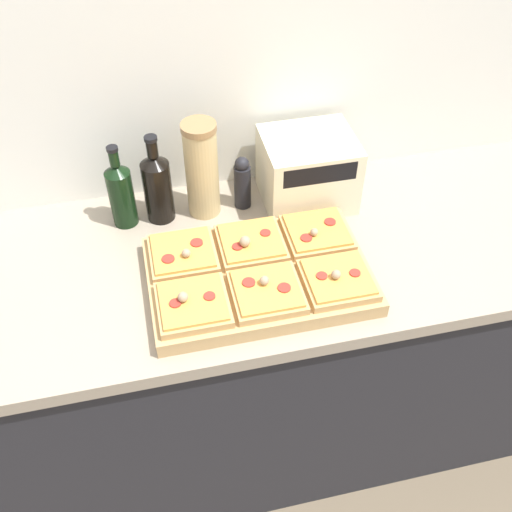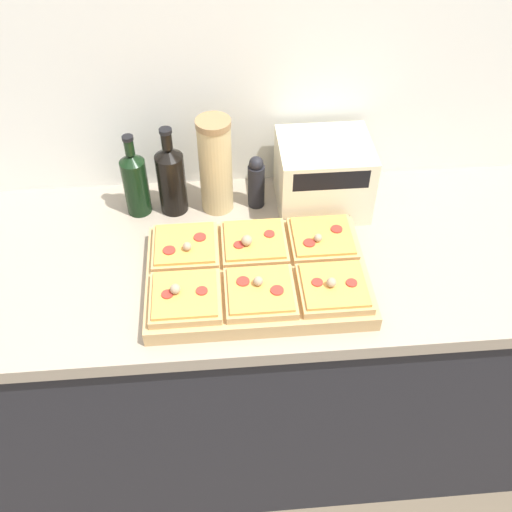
{
  "view_description": "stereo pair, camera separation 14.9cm",
  "coord_description": "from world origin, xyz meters",
  "views": [
    {
      "loc": [
        -0.2,
        -0.79,
        2.01
      ],
      "look_at": [
        0.03,
        0.24,
        0.96
      ],
      "focal_mm": 42.0,
      "sensor_mm": 36.0,
      "label": 1
    },
    {
      "loc": [
        -0.06,
        -0.82,
        2.01
      ],
      "look_at": [
        0.03,
        0.24,
        0.96
      ],
      "focal_mm": 42.0,
      "sensor_mm": 36.0,
      "label": 2
    }
  ],
  "objects": [
    {
      "name": "pepper_mill",
      "position": [
        0.06,
        0.52,
        0.98
      ],
      "size": [
        0.05,
        0.05,
        0.16
      ],
      "color": "black",
      "rests_on": "kitchen_counter"
    },
    {
      "name": "wine_bottle",
      "position": [
        -0.18,
        0.52,
        1.01
      ],
      "size": [
        0.08,
        0.08,
        0.26
      ],
      "color": "black",
      "rests_on": "kitchen_counter"
    },
    {
      "name": "toaster_oven",
      "position": [
        0.24,
        0.51,
        1.0
      ],
      "size": [
        0.28,
        0.22,
        0.2
      ],
      "color": "beige",
      "rests_on": "kitchen_counter"
    },
    {
      "name": "pizza_slice_front_center",
      "position": [
        0.03,
        0.13,
        0.95
      ],
      "size": [
        0.17,
        0.16,
        0.05
      ],
      "color": "tan",
      "rests_on": "cutting_board"
    },
    {
      "name": "pizza_slice_back_center",
      "position": [
        0.03,
        0.3,
        0.95
      ],
      "size": [
        0.17,
        0.16,
        0.06
      ],
      "color": "tan",
      "rests_on": "cutting_board"
    },
    {
      "name": "pizza_slice_front_left",
      "position": [
        -0.14,
        0.13,
        0.95
      ],
      "size": [
        0.17,
        0.16,
        0.05
      ],
      "color": "tan",
      "rests_on": "cutting_board"
    },
    {
      "name": "grain_jar_tall",
      "position": [
        -0.05,
        0.52,
        1.04
      ],
      "size": [
        0.09,
        0.09,
        0.28
      ],
      "color": "tan",
      "rests_on": "kitchen_counter"
    },
    {
      "name": "olive_oil_bottle",
      "position": [
        -0.28,
        0.52,
        1.0
      ],
      "size": [
        0.07,
        0.07,
        0.25
      ],
      "color": "black",
      "rests_on": "kitchen_counter"
    },
    {
      "name": "pizza_slice_front_right",
      "position": [
        0.21,
        0.13,
        0.95
      ],
      "size": [
        0.17,
        0.16,
        0.05
      ],
      "color": "tan",
      "rests_on": "cutting_board"
    },
    {
      "name": "pizza_slice_back_left",
      "position": [
        -0.14,
        0.3,
        0.95
      ],
      "size": [
        0.17,
        0.16,
        0.05
      ],
      "color": "tan",
      "rests_on": "cutting_board"
    },
    {
      "name": "kitchen_counter",
      "position": [
        0.0,
        0.32,
        0.45
      ],
      "size": [
        2.63,
        0.67,
        0.9
      ],
      "color": "#232328",
      "rests_on": "ground_plane"
    },
    {
      "name": "wall_back",
      "position": [
        0.0,
        0.67,
        1.25
      ],
      "size": [
        6.0,
        0.06,
        2.5
      ],
      "color": "silver",
      "rests_on": "ground_plane"
    },
    {
      "name": "pizza_slice_back_right",
      "position": [
        0.21,
        0.3,
        0.95
      ],
      "size": [
        0.17,
        0.16,
        0.05
      ],
      "color": "tan",
      "rests_on": "cutting_board"
    },
    {
      "name": "cutting_board",
      "position": [
        0.03,
        0.21,
        0.92
      ],
      "size": [
        0.55,
        0.36,
        0.04
      ],
      "primitive_type": "cube",
      "color": "tan",
      "rests_on": "kitchen_counter"
    }
  ]
}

